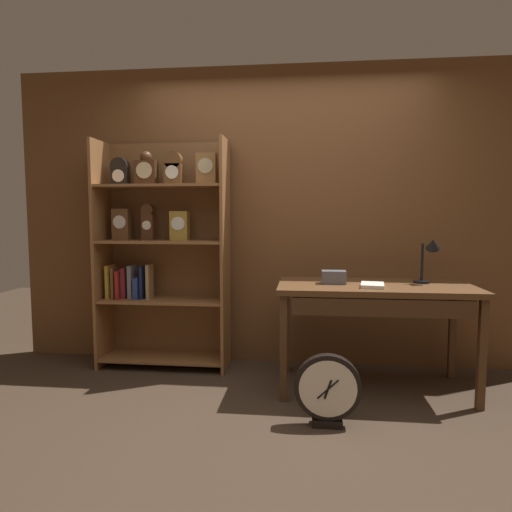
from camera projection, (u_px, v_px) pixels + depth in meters
ground_plane at (272, 436)px, 2.63m from camera, size 10.00×10.00×0.00m
back_wood_panel at (284, 217)px, 3.89m from camera, size 4.80×0.05×2.60m
bookshelf at (161, 248)px, 3.82m from camera, size 1.11×0.38×1.95m
workbench at (375, 296)px, 3.27m from camera, size 1.43×0.70×0.80m
desk_lamp at (429, 254)px, 3.29m from camera, size 0.18×0.18×0.36m
toolbox_small at (334, 277)px, 3.32m from camera, size 0.18×0.12×0.10m
open_repair_manual at (372, 285)px, 3.17m from camera, size 0.19×0.24×0.02m
round_clock_large at (328, 390)px, 2.74m from camera, size 0.42×0.11×0.46m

